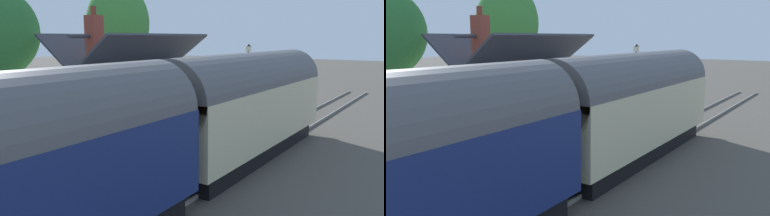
# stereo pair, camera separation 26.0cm
# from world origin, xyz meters

# --- Properties ---
(ground_plane) EXTENTS (160.00, 160.00, 0.00)m
(ground_plane) POSITION_xyz_m (0.00, 0.00, 0.00)
(ground_plane) COLOR #4C473F
(platform) EXTENTS (32.00, 5.23, 0.88)m
(platform) POSITION_xyz_m (0.00, 3.61, 0.44)
(platform) COLOR gray
(platform) RESTS_ON ground
(platform_edge_coping) EXTENTS (32.00, 0.36, 0.02)m
(platform_edge_coping) POSITION_xyz_m (0.00, 1.18, 0.89)
(platform_edge_coping) COLOR beige
(platform_edge_coping) RESTS_ON platform
(rail_near) EXTENTS (52.00, 0.08, 0.14)m
(rail_near) POSITION_xyz_m (0.00, -1.62, 0.07)
(rail_near) COLOR gray
(rail_near) RESTS_ON ground
(rail_far) EXTENTS (52.00, 0.08, 0.14)m
(rail_far) POSITION_xyz_m (0.00, -0.18, 0.07)
(rail_far) COLOR gray
(rail_far) RESTS_ON ground
(train) EXTENTS (20.67, 2.73, 4.32)m
(train) POSITION_xyz_m (-2.14, -0.90, 2.22)
(train) COLOR black
(train) RESTS_ON ground
(station_building) EXTENTS (6.88, 4.22, 5.29)m
(station_building) POSITION_xyz_m (1.69, 4.60, 2.35)
(station_building) COLOR white
(station_building) RESTS_ON platform
(bench_by_lamp) EXTENTS (1.41, 0.47, 0.88)m
(bench_by_lamp) POSITION_xyz_m (-4.52, 2.54, 1.36)
(bench_by_lamp) COLOR brown
(bench_by_lamp) RESTS_ON platform
(bench_platform_end) EXTENTS (1.41, 0.48, 0.88)m
(bench_platform_end) POSITION_xyz_m (7.38, 2.59, 1.36)
(bench_platform_end) COLOR brown
(bench_platform_end) RESTS_ON platform
(planter_under_sign) EXTENTS (0.44, 0.44, 0.80)m
(planter_under_sign) POSITION_xyz_m (7.73, 1.76, 1.31)
(planter_under_sign) COLOR black
(planter_under_sign) RESTS_ON platform
(planter_corner_building) EXTENTS (0.52, 0.52, 0.88)m
(planter_corner_building) POSITION_xyz_m (10.22, 3.42, 1.32)
(planter_corner_building) COLOR black
(planter_corner_building) RESTS_ON platform
(planter_bench_left) EXTENTS (0.54, 0.54, 0.84)m
(planter_bench_left) POSITION_xyz_m (9.22, 4.22, 1.31)
(planter_bench_left) COLOR #9E5138
(planter_bench_left) RESTS_ON platform
(planter_edge_near) EXTENTS (0.46, 0.46, 0.81)m
(planter_edge_near) POSITION_xyz_m (10.89, 4.42, 1.28)
(planter_edge_near) COLOR black
(planter_edge_near) RESTS_ON platform
(planter_bench_right) EXTENTS (0.94, 0.32, 0.62)m
(planter_bench_right) POSITION_xyz_m (6.55, 5.11, 1.18)
(planter_bench_right) COLOR gray
(planter_bench_right) RESTS_ON platform
(lamp_post_platform) EXTENTS (0.32, 0.50, 3.67)m
(lamp_post_platform) POSITION_xyz_m (9.28, 2.19, 3.45)
(lamp_post_platform) COLOR black
(lamp_post_platform) RESTS_ON platform
(station_sign_board) EXTENTS (0.96, 0.06, 1.57)m
(station_sign_board) POSITION_xyz_m (0.74, 2.09, 2.07)
(station_sign_board) COLOR black
(station_sign_board) RESTS_ON platform
(tree_mid_background) EXTENTS (5.19, 5.26, 9.40)m
(tree_mid_background) POSITION_xyz_m (13.03, 15.98, 6.11)
(tree_mid_background) COLOR #4C3828
(tree_mid_background) RESTS_ON ground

